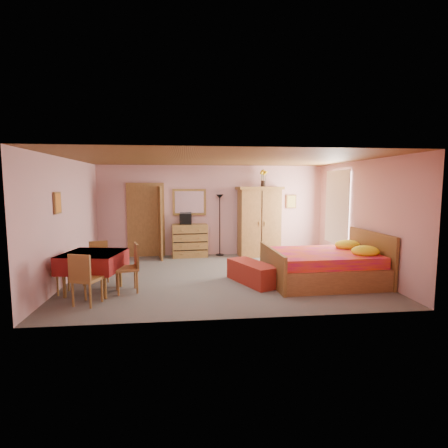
{
  "coord_description": "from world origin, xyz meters",
  "views": [
    {
      "loc": [
        -0.77,
        -7.61,
        2.05
      ],
      "look_at": [
        0.1,
        0.3,
        1.15
      ],
      "focal_mm": 28.0,
      "sensor_mm": 36.0,
      "label": 1
    }
  ],
  "objects": [
    {
      "name": "chair_east",
      "position": [
        -1.91,
        -0.92,
        0.47
      ],
      "size": [
        0.52,
        0.52,
        0.93
      ],
      "primitive_type": "cube",
      "rotation": [
        0.0,
        0.0,
        1.83
      ],
      "color": "#A46E37",
      "rests_on": "floor"
    },
    {
      "name": "chest_of_drawers",
      "position": [
        -0.66,
        2.26,
        0.47
      ],
      "size": [
        1.01,
        0.55,
        0.93
      ],
      "primitive_type": "cube",
      "rotation": [
        0.0,
        0.0,
        0.05
      ],
      "color": "olive",
      "rests_on": "floor"
    },
    {
      "name": "chair_south",
      "position": [
        -2.46,
        -1.57,
        0.45
      ],
      "size": [
        0.53,
        0.53,
        0.91
      ],
      "primitive_type": "cube",
      "rotation": [
        0.0,
        0.0,
        -0.35
      ],
      "color": "#A17136",
      "rests_on": "floor"
    },
    {
      "name": "wall_left",
      "position": [
        -3.25,
        0.0,
        1.3
      ],
      "size": [
        0.1,
        5.0,
        2.6
      ],
      "primitive_type": "cube",
      "color": "#CF9697",
      "rests_on": "floor"
    },
    {
      "name": "wall_back",
      "position": [
        0.0,
        2.5,
        1.3
      ],
      "size": [
        6.5,
        0.1,
        2.6
      ],
      "primitive_type": "cube",
      "color": "#CF9697",
      "rests_on": "floor"
    },
    {
      "name": "floor",
      "position": [
        0.0,
        0.0,
        0.0
      ],
      "size": [
        6.5,
        6.5,
        0.0
      ],
      "primitive_type": "plane",
      "color": "slate",
      "rests_on": "ground"
    },
    {
      "name": "sunflower_vase",
      "position": [
        1.44,
        2.21,
        2.23
      ],
      "size": [
        0.2,
        0.2,
        0.48
      ],
      "primitive_type": "cube",
      "rotation": [
        0.0,
        0.0,
        -0.02
      ],
      "color": "yellow",
      "rests_on": "wardrobe"
    },
    {
      "name": "wall_right",
      "position": [
        3.25,
        0.0,
        1.3
      ],
      "size": [
        0.1,
        5.0,
        2.6
      ],
      "primitive_type": "cube",
      "color": "#CF9697",
      "rests_on": "floor"
    },
    {
      "name": "wall_mirror",
      "position": [
        -0.66,
        2.47,
        1.55
      ],
      "size": [
        0.96,
        0.06,
        0.75
      ],
      "primitive_type": "cube",
      "rotation": [
        0.0,
        0.0,
        -0.01
      ],
      "color": "silver",
      "rests_on": "wall_back"
    },
    {
      "name": "bench",
      "position": [
        0.59,
        -0.58,
        0.22
      ],
      "size": [
        0.95,
        1.38,
        0.43
      ],
      "primitive_type": "cube",
      "rotation": [
        0.0,
        0.0,
        0.4
      ],
      "color": "maroon",
      "rests_on": "floor"
    },
    {
      "name": "chair_west",
      "position": [
        -3.24,
        -0.84,
        0.42
      ],
      "size": [
        0.49,
        0.49,
        0.85
      ],
      "primitive_type": "cube",
      "rotation": [
        0.0,
        0.0,
        -1.9
      ],
      "color": "#AF7E3B",
      "rests_on": "floor"
    },
    {
      "name": "floor_lamp",
      "position": [
        0.2,
        2.36,
        0.88
      ],
      "size": [
        0.26,
        0.26,
        1.77
      ],
      "primitive_type": "cube",
      "rotation": [
        0.0,
        0.0,
        0.14
      ],
      "color": "black",
      "rests_on": "floor"
    },
    {
      "name": "picture_back",
      "position": [
        2.35,
        2.47,
        1.55
      ],
      "size": [
        0.3,
        0.04,
        0.4
      ],
      "primitive_type": "cube",
      "color": "#D8BF59",
      "rests_on": "wall_back"
    },
    {
      "name": "chair_north",
      "position": [
        -2.6,
        -0.1,
        0.42
      ],
      "size": [
        0.47,
        0.47,
        0.84
      ],
      "primitive_type": "cube",
      "rotation": [
        0.0,
        0.0,
        3.42
      ],
      "color": "#9A6334",
      "rests_on": "floor"
    },
    {
      "name": "wall_front",
      "position": [
        0.0,
        -2.5,
        1.3
      ],
      "size": [
        6.5,
        0.1,
        2.6
      ],
      "primitive_type": "cube",
      "color": "#CF9697",
      "rests_on": "floor"
    },
    {
      "name": "picture_left",
      "position": [
        -3.22,
        -0.6,
        1.7
      ],
      "size": [
        0.04,
        0.32,
        0.42
      ],
      "primitive_type": "cube",
      "color": "orange",
      "rests_on": "wall_left"
    },
    {
      "name": "doorway",
      "position": [
        -1.9,
        2.47,
        1.02
      ],
      "size": [
        1.06,
        0.12,
        2.15
      ],
      "primitive_type": "cube",
      "color": "#9E6B35",
      "rests_on": "floor"
    },
    {
      "name": "window",
      "position": [
        3.21,
        1.2,
        1.45
      ],
      "size": [
        0.08,
        1.4,
        1.95
      ],
      "primitive_type": "cube",
      "color": "white",
      "rests_on": "wall_right"
    },
    {
      "name": "bed",
      "position": [
        2.08,
        -0.67,
        0.53
      ],
      "size": [
        2.34,
        1.86,
        1.06
      ],
      "primitive_type": "cube",
      "rotation": [
        0.0,
        0.0,
        0.03
      ],
      "color": "#C31358",
      "rests_on": "floor"
    },
    {
      "name": "stereo",
      "position": [
        -0.77,
        2.26,
        1.09
      ],
      "size": [
        0.34,
        0.26,
        0.31
      ],
      "primitive_type": "cube",
      "rotation": [
        0.0,
        0.0,
        -0.06
      ],
      "color": "black",
      "rests_on": "chest_of_drawers"
    },
    {
      "name": "dining_table",
      "position": [
        -2.54,
        -0.86,
        0.38
      ],
      "size": [
        1.22,
        1.22,
        0.77
      ],
      "primitive_type": "cube",
      "rotation": [
        0.0,
        0.0,
        -0.18
      ],
      "color": "maroon",
      "rests_on": "floor"
    },
    {
      "name": "wardrobe",
      "position": [
        1.32,
        2.17,
        1.0
      ],
      "size": [
        1.32,
        0.75,
        1.99
      ],
      "primitive_type": "cube",
      "rotation": [
        0.0,
        0.0,
        0.08
      ],
      "color": "#9F6A35",
      "rests_on": "floor"
    },
    {
      "name": "ceiling",
      "position": [
        0.0,
        0.0,
        2.6
      ],
      "size": [
        6.5,
        6.5,
        0.0
      ],
      "primitive_type": "plane",
      "rotation": [
        3.14,
        0.0,
        0.0
      ],
      "color": "brown",
      "rests_on": "wall_back"
    }
  ]
}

